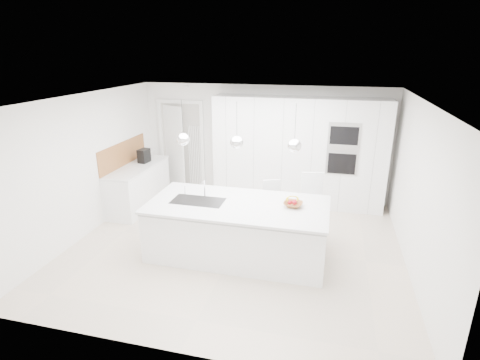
% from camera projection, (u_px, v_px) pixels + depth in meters
% --- Properties ---
extents(floor, '(5.50, 5.50, 0.00)m').
position_uv_depth(floor, '(236.00, 246.00, 6.46)').
color(floor, beige).
rests_on(floor, ground).
extents(wall_back, '(5.50, 0.00, 5.50)m').
position_uv_depth(wall_back, '(264.00, 142.00, 8.34)').
color(wall_back, white).
rests_on(wall_back, ground).
extents(wall_left, '(0.00, 5.00, 5.00)m').
position_uv_depth(wall_left, '(87.00, 165.00, 6.67)').
color(wall_left, white).
rests_on(wall_left, ground).
extents(ceiling, '(5.50, 5.50, 0.00)m').
position_uv_depth(ceiling, '(235.00, 99.00, 5.64)').
color(ceiling, white).
rests_on(ceiling, wall_back).
extents(tall_cabinets, '(3.60, 0.60, 2.30)m').
position_uv_depth(tall_cabinets, '(298.00, 152.00, 7.92)').
color(tall_cabinets, white).
rests_on(tall_cabinets, floor).
extents(oven_stack, '(0.62, 0.04, 1.05)m').
position_uv_depth(oven_stack, '(343.00, 149.00, 7.37)').
color(oven_stack, '#A5A5A8').
rests_on(oven_stack, tall_cabinets).
extents(doorway_frame, '(1.11, 0.08, 2.13)m').
position_uv_depth(doorway_frame, '(182.00, 147.00, 8.83)').
color(doorway_frame, white).
rests_on(doorway_frame, floor).
extents(hallway_door, '(0.76, 0.38, 2.00)m').
position_uv_depth(hallway_door, '(171.00, 148.00, 8.85)').
color(hallway_door, white).
rests_on(hallway_door, floor).
extents(radiator, '(0.32, 0.04, 1.40)m').
position_uv_depth(radiator, '(195.00, 155.00, 8.81)').
color(radiator, white).
rests_on(radiator, floor).
extents(left_base_cabinets, '(0.60, 1.80, 0.86)m').
position_uv_depth(left_base_cabinets, '(139.00, 187.00, 7.97)').
color(left_base_cabinets, white).
rests_on(left_base_cabinets, floor).
extents(left_worktop, '(0.62, 1.82, 0.04)m').
position_uv_depth(left_worktop, '(137.00, 167.00, 7.83)').
color(left_worktop, white).
rests_on(left_worktop, left_base_cabinets).
extents(oak_backsplash, '(0.02, 1.80, 0.50)m').
position_uv_depth(oak_backsplash, '(123.00, 154.00, 7.80)').
color(oak_backsplash, '#9E6230').
rests_on(oak_backsplash, wall_left).
extents(island_base, '(2.80, 1.20, 0.86)m').
position_uv_depth(island_base, '(237.00, 232.00, 6.02)').
color(island_base, white).
rests_on(island_base, floor).
extents(island_worktop, '(2.84, 1.40, 0.04)m').
position_uv_depth(island_worktop, '(238.00, 205.00, 5.92)').
color(island_worktop, white).
rests_on(island_worktop, island_base).
extents(island_sink, '(0.84, 0.44, 0.18)m').
position_uv_depth(island_sink, '(198.00, 205.00, 6.04)').
color(island_sink, '#3F3F42').
rests_on(island_sink, island_worktop).
extents(island_tap, '(0.02, 0.02, 0.30)m').
position_uv_depth(island_tap, '(205.00, 188.00, 6.14)').
color(island_tap, white).
rests_on(island_tap, island_worktop).
extents(pendant_left, '(0.20, 0.20, 0.20)m').
position_uv_depth(pendant_left, '(183.00, 139.00, 5.73)').
color(pendant_left, white).
rests_on(pendant_left, ceiling).
extents(pendant_mid, '(0.20, 0.20, 0.20)m').
position_uv_depth(pendant_mid, '(237.00, 142.00, 5.54)').
color(pendant_mid, white).
rests_on(pendant_mid, ceiling).
extents(pendant_right, '(0.20, 0.20, 0.20)m').
position_uv_depth(pendant_right, '(294.00, 146.00, 5.35)').
color(pendant_right, white).
rests_on(pendant_right, ceiling).
extents(fruit_bowl, '(0.33, 0.33, 0.07)m').
position_uv_depth(fruit_bowl, '(293.00, 204.00, 5.79)').
color(fruit_bowl, '#9E6230').
rests_on(fruit_bowl, island_worktop).
extents(espresso_machine, '(0.20, 0.29, 0.29)m').
position_uv_depth(espresso_machine, '(144.00, 156.00, 8.05)').
color(espresso_machine, black).
rests_on(espresso_machine, left_worktop).
extents(bar_stool_left, '(0.48, 0.55, 1.00)m').
position_uv_depth(bar_stool_left, '(270.00, 209.00, 6.72)').
color(bar_stool_left, white).
rests_on(bar_stool_left, floor).
extents(bar_stool_right, '(0.51, 0.62, 1.20)m').
position_uv_depth(bar_stool_right, '(310.00, 208.00, 6.48)').
color(bar_stool_right, white).
rests_on(bar_stool_right, floor).
extents(apple_a, '(0.07, 0.07, 0.07)m').
position_uv_depth(apple_a, '(290.00, 202.00, 5.79)').
color(apple_a, '#A41221').
rests_on(apple_a, fruit_bowl).
extents(apple_b, '(0.08, 0.08, 0.08)m').
position_uv_depth(apple_b, '(294.00, 202.00, 5.78)').
color(apple_b, '#A41221').
rests_on(apple_b, fruit_bowl).
extents(apple_c, '(0.07, 0.07, 0.07)m').
position_uv_depth(apple_c, '(294.00, 202.00, 5.81)').
color(apple_c, '#A41221').
rests_on(apple_c, fruit_bowl).
extents(banana_bunch, '(0.23, 0.17, 0.21)m').
position_uv_depth(banana_bunch, '(292.00, 199.00, 5.79)').
color(banana_bunch, yellow).
rests_on(banana_bunch, fruit_bowl).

